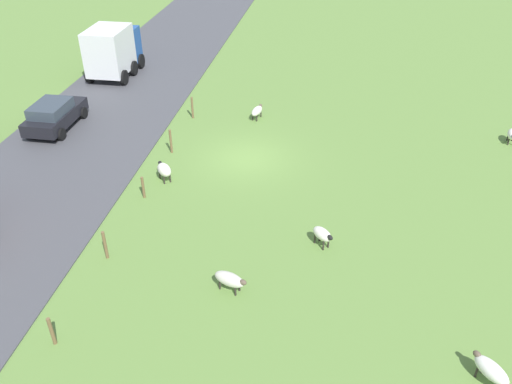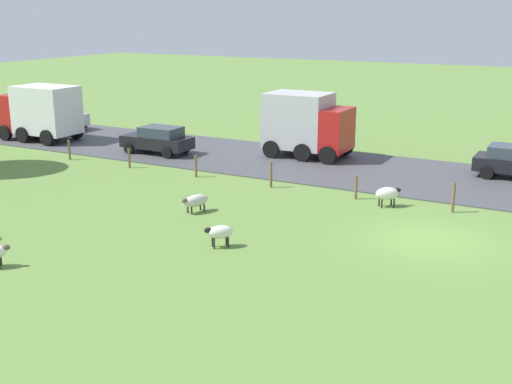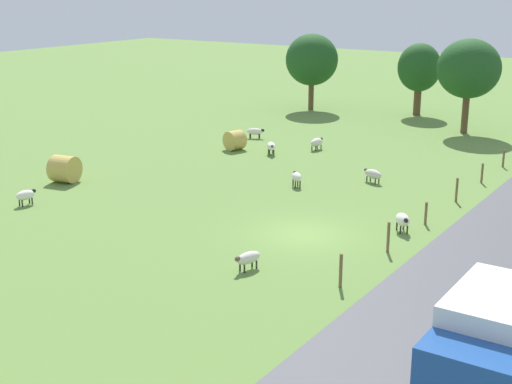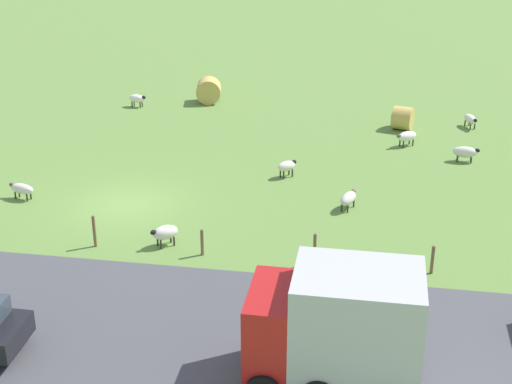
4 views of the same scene
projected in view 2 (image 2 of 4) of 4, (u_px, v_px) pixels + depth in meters
The scene contains 15 objects.
ground_plane at pixel (429, 241), 23.27m from camera, with size 160.00×160.00×0.00m, color olive.
road_strip at pixel (476, 183), 30.85m from camera, with size 8.00×80.00×0.06m, color #47474C.
sheep_2 at pixel (220, 232), 22.50m from camera, with size 0.96×0.97×0.78m.
sheep_3 at pixel (387, 194), 27.18m from camera, with size 1.05×1.11×0.83m.
sheep_7 at pixel (195, 201), 26.42m from camera, with size 1.29×0.86×0.73m.
fence_post_1 at pixel (453, 197), 26.37m from camera, with size 0.12×0.12×1.27m, color brown.
fence_post_2 at pixel (356, 187), 28.28m from camera, with size 0.12×0.12×1.04m, color brown.
fence_post_3 at pixel (271, 175), 30.13m from camera, with size 0.12×0.12×1.21m, color brown.
fence_post_4 at pixel (196, 166), 32.03m from camera, with size 0.12×0.12×1.09m, color brown.
fence_post_5 at pixel (129, 158), 33.91m from camera, with size 0.12×0.12×1.03m, color brown.
fence_post_6 at pixel (69, 150), 35.78m from camera, with size 0.12×0.12×1.10m, color brown.
truck_1 at pixel (41, 111), 40.66m from camera, with size 2.77×4.92×3.39m.
truck_2 at pixel (307, 123), 36.03m from camera, with size 2.85×4.61×3.49m.
car_0 at pixel (58, 117), 44.63m from camera, with size 2.09×3.87×1.65m.
car_1 at pixel (158, 139), 37.05m from camera, with size 1.96×4.05×1.54m.
Camera 2 is at (-22.28, -4.88, 7.91)m, focal length 45.84 mm.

